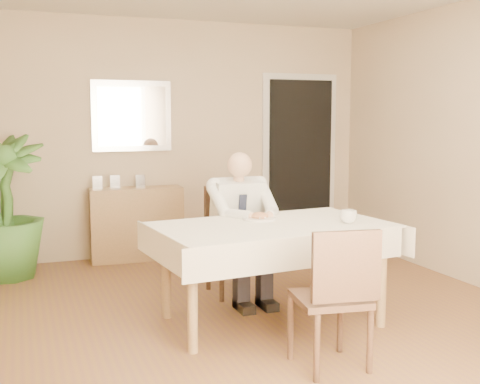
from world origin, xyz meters
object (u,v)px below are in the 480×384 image
object	(u,v)px
sideboard	(137,224)
potted_palm	(3,207)
chair_far	(232,232)
seated_man	(244,219)
coffee_mug	(348,217)
dining_table	(272,235)
chair_near	(337,291)

from	to	relation	value
sideboard	potted_palm	world-z (taller)	potted_palm
chair_far	seated_man	xyz separation A→B (m)	(-0.00, -0.29, 0.16)
chair_far	sideboard	bearing A→B (deg)	107.88
chair_far	coffee_mug	distance (m)	1.22
coffee_mug	potted_palm	xyz separation A→B (m)	(-2.44, 2.22, -0.12)
chair_far	sideboard	distance (m)	1.59
chair_far	coffee_mug	bearing A→B (deg)	-65.98
dining_table	sideboard	size ratio (longest dim) A/B	1.85
chair_far	chair_near	bearing A→B (deg)	-92.76
chair_near	dining_table	bearing A→B (deg)	99.17
chair_far	dining_table	bearing A→B (deg)	-93.31
potted_palm	dining_table	bearing A→B (deg)	-47.21
seated_man	coffee_mug	size ratio (longest dim) A/B	9.91
chair_far	chair_near	xyz separation A→B (m)	(0.02, -1.83, -0.03)
dining_table	chair_far	xyz separation A→B (m)	(-0.00, 0.88, -0.14)
chair_near	coffee_mug	distance (m)	0.99
sideboard	coffee_mug	bearing A→B (deg)	-62.96
potted_palm	sideboard	bearing A→B (deg)	13.22
chair_far	sideboard	size ratio (longest dim) A/B	0.96
chair_near	potted_palm	distance (m)	3.56
chair_near	seated_man	distance (m)	1.55
chair_far	coffee_mug	xyz separation A→B (m)	(0.55, -1.06, 0.27)
seated_man	chair_near	bearing A→B (deg)	-89.35
coffee_mug	seated_man	bearing A→B (deg)	125.53
chair_far	sideboard	xyz separation A→B (m)	(-0.57, 1.48, -0.14)
dining_table	chair_far	distance (m)	0.90
chair_near	coffee_mug	world-z (taller)	chair_near
sideboard	chair_far	bearing A→B (deg)	-65.59
seated_man	dining_table	bearing A→B (deg)	-90.00
dining_table	chair_far	bearing A→B (deg)	84.01
seated_man	sideboard	xyz separation A→B (m)	(-0.57, 1.77, -0.30)
dining_table	coffee_mug	size ratio (longest dim) A/B	14.47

